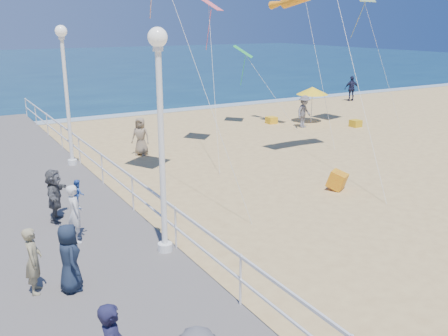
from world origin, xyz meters
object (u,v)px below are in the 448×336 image
beach_walker_c (141,136)px  beach_umbrella (312,91)px  woman_holding_toddler (75,213)px  spectator_5 (54,195)px  box_kite (337,182)px  beach_chair_right (271,120)px  lamp_post_mid (161,120)px  beach_chair_left (356,123)px  toddler_held (78,194)px  spectator_6 (33,260)px  beach_walker_b (352,88)px  beach_walker_a (304,112)px  lamp_post_far (65,82)px

beach_walker_c → beach_umbrella: size_ratio=0.80×
woman_holding_toddler → spectator_5: 1.72m
box_kite → beach_chair_right: box_kite is taller
lamp_post_mid → beach_chair_left: 19.68m
woman_holding_toddler → beach_umbrella: bearing=-54.2°
toddler_held → spectator_6: bearing=148.5°
beach_chair_right → lamp_post_mid: bearing=-133.6°
lamp_post_mid → toddler_held: size_ratio=7.16×
toddler_held → beach_chair_right: (14.42, 11.66, -1.42)m
beach_walker_b → beach_walker_a: bearing=54.4°
beach_chair_left → beach_chair_right: 4.88m
toddler_held → beach_chair_left: toddler_held is taller
beach_chair_right → spectator_6: bearing=-138.9°
woman_holding_toddler → beach_walker_a: size_ratio=0.83×
lamp_post_mid → woman_holding_toddler: lamp_post_mid is taller
lamp_post_mid → beach_walker_a: size_ratio=2.89×
spectator_5 → beach_umbrella: (16.96, 9.16, 0.75)m
lamp_post_mid → beach_walker_c: size_ratio=3.11×
lamp_post_far → woman_holding_toddler: size_ratio=3.49×
woman_holding_toddler → spectator_5: woman_holding_toddler is taller
beach_umbrella → beach_walker_b: bearing=32.0°
spectator_5 → beach_walker_a: spectator_5 is taller
lamp_post_mid → beach_walker_b: 29.41m
toddler_held → lamp_post_mid: bearing=-136.0°
box_kite → woman_holding_toddler: bearing=153.5°
toddler_held → box_kite: 9.37m
lamp_post_mid → beach_walker_a: 18.18m
woman_holding_toddler → spectator_5: (-0.13, 1.71, -0.00)m
lamp_post_mid → beach_walker_a: bearing=40.1°
woman_holding_toddler → spectator_6: (-1.39, -2.09, -0.04)m
beach_walker_a → beach_chair_left: bearing=-46.9°
lamp_post_mid → beach_chair_left: size_ratio=9.67×
beach_chair_left → beach_umbrella: bearing=120.6°
spectator_5 → beach_walker_b: spectator_5 is taller
spectator_5 → beach_umbrella: bearing=-38.8°
lamp_post_mid → toddler_held: bearing=131.0°
beach_walker_a → spectator_5: bearing=-172.4°
box_kite → spectator_5: bearing=143.2°
toddler_held → spectator_5: (-0.28, 1.56, -0.46)m
lamp_post_far → beach_walker_b: size_ratio=2.80×
beach_walker_b → lamp_post_far: bearing=42.4°
lamp_post_mid → beach_walker_c: bearing=71.8°
beach_walker_b → box_kite: 22.00m
lamp_post_far → beach_walker_a: lamp_post_far is taller
woman_holding_toddler → spectator_5: bearing=7.4°
spectator_6 → box_kite: (10.81, 2.66, -0.82)m
lamp_post_far → beach_walker_c: lamp_post_far is taller
toddler_held → beach_walker_a: toddler_held is taller
woman_holding_toddler → beach_umbrella: size_ratio=0.71×
toddler_held → beach_walker_a: 18.19m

